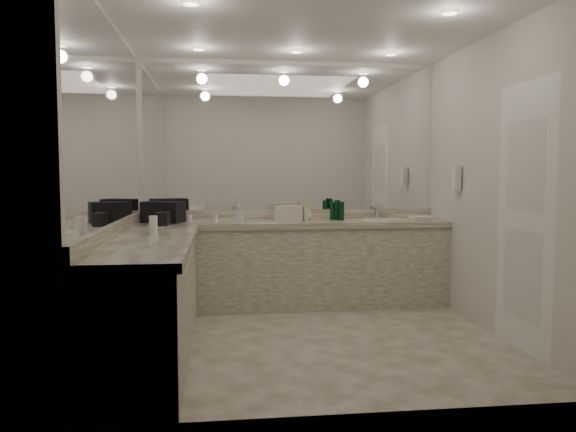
{
  "coord_description": "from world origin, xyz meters",
  "views": [
    {
      "loc": [
        -0.76,
        -4.59,
        1.39
      ],
      "look_at": [
        -0.15,
        0.4,
        1.01
      ],
      "focal_mm": 35.0,
      "sensor_mm": 36.0,
      "label": 1
    }
  ],
  "objects": [
    {
      "name": "mirror_left",
      "position": [
        -1.59,
        0.0,
        1.77
      ],
      "size": [
        0.01,
        2.92,
        1.55
      ],
      "primitive_type": "cube",
      "color": "white",
      "rests_on": "wall_left"
    },
    {
      "name": "mirror_back",
      "position": [
        0.0,
        1.49,
        1.77
      ],
      "size": [
        3.12,
        0.01,
        1.55
      ],
      "primitive_type": "cube",
      "color": "white",
      "rests_on": "wall_back"
    },
    {
      "name": "amenity_bottle_6",
      "position": [
        -0.18,
        1.21,
        0.95
      ],
      "size": [
        0.06,
        0.06,
        0.11
      ],
      "primitive_type": "cylinder",
      "color": "silver",
      "rests_on": "vanity_back_top"
    },
    {
      "name": "vanity_back_top",
      "position": [
        0.0,
        1.19,
        0.87
      ],
      "size": [
        3.2,
        0.64,
        0.06
      ],
      "primitive_type": "cube",
      "color": "beige",
      "rests_on": "vanity_back_base"
    },
    {
      "name": "hand_towel",
      "position": [
        1.38,
        1.18,
        0.92
      ],
      "size": [
        0.24,
        0.18,
        0.04
      ],
      "primitive_type": "cube",
      "rotation": [
        0.0,
        0.0,
        0.19
      ],
      "color": "white",
      "rests_on": "vanity_back_top"
    },
    {
      "name": "wall_left",
      "position": [
        -1.6,
        0.0,
        1.3
      ],
      "size": [
        0.02,
        3.0,
        2.6
      ],
      "primitive_type": "cube",
      "color": "beige",
      "rests_on": "floor"
    },
    {
      "name": "green_bottle_1",
      "position": [
        0.51,
        1.2,
        1.0
      ],
      "size": [
        0.07,
        0.07,
        0.2
      ],
      "primitive_type": "cylinder",
      "color": "#0B4E2A",
      "rests_on": "vanity_back_top"
    },
    {
      "name": "door",
      "position": [
        1.59,
        -0.5,
        1.05
      ],
      "size": [
        0.02,
        0.82,
        2.1
      ],
      "primitive_type": "cube",
      "color": "white",
      "rests_on": "wall_right"
    },
    {
      "name": "faucet",
      "position": [
        0.95,
        1.41,
        0.97
      ],
      "size": [
        0.24,
        0.16,
        0.14
      ],
      "primitive_type": "cube",
      "color": "silver",
      "rests_on": "vanity_back_top"
    },
    {
      "name": "amenity_bottle_1",
      "position": [
        -1.07,
        1.31,
        0.93
      ],
      "size": [
        0.06,
        0.06,
        0.06
      ],
      "primitive_type": "cylinder",
      "color": "silver",
      "rests_on": "vanity_back_top"
    },
    {
      "name": "wall_right",
      "position": [
        1.6,
        0.0,
        1.3
      ],
      "size": [
        0.02,
        3.0,
        2.6
      ],
      "primitive_type": "cube",
      "color": "beige",
      "rests_on": "floor"
    },
    {
      "name": "wall_back",
      "position": [
        0.0,
        1.5,
        1.3
      ],
      "size": [
        3.2,
        0.02,
        2.6
      ],
      "primitive_type": "cube",
      "color": "beige",
      "rests_on": "floor"
    },
    {
      "name": "amenity_bottle_3",
      "position": [
        0.15,
        1.23,
        0.95
      ],
      "size": [
        0.05,
        0.05,
        0.1
      ],
      "primitive_type": "cylinder",
      "color": "#E0B28C",
      "rests_on": "vanity_back_top"
    },
    {
      "name": "wall_phone",
      "position": [
        1.56,
        0.7,
        1.35
      ],
      "size": [
        0.06,
        0.1,
        0.24
      ],
      "primitive_type": "cube",
      "color": "white",
      "rests_on": "wall_right"
    },
    {
      "name": "vanity_left_base",
      "position": [
        -1.3,
        -0.3,
        0.42
      ],
      "size": [
        0.6,
        2.4,
        0.84
      ],
      "primitive_type": "cube",
      "color": "beige",
      "rests_on": "floor"
    },
    {
      "name": "amenity_bottle_2",
      "position": [
        -0.02,
        1.34,
        0.93
      ],
      "size": [
        0.04,
        0.04,
        0.06
      ],
      "primitive_type": "cylinder",
      "color": "#3F3F4C",
      "rests_on": "vanity_back_top"
    },
    {
      "name": "black_bag_spill",
      "position": [
        -1.3,
        0.84,
        0.97
      ],
      "size": [
        0.12,
        0.25,
        0.13
      ],
      "primitive_type": "cube",
      "rotation": [
        0.0,
        0.0,
        -0.04
      ],
      "color": "black",
      "rests_on": "vanity_left_top"
    },
    {
      "name": "vanity_left_top",
      "position": [
        -1.29,
        -0.3,
        0.87
      ],
      "size": [
        0.64,
        2.42,
        0.06
      ],
      "primitive_type": "cube",
      "color": "beige",
      "rests_on": "vanity_left_base"
    },
    {
      "name": "soap_bottle_b",
      "position": [
        -0.57,
        1.11,
        0.99
      ],
      "size": [
        0.1,
        0.1,
        0.17
      ],
      "primitive_type": "imported",
      "rotation": [
        0.0,
        0.0,
        -0.32
      ],
      "color": "silver",
      "rests_on": "vanity_back_top"
    },
    {
      "name": "amenity_bottle_0",
      "position": [
        -1.29,
        1.22,
        0.94
      ],
      "size": [
        0.06,
        0.06,
        0.08
      ],
      "primitive_type": "cylinder",
      "color": "#9966B2",
      "rests_on": "vanity_back_top"
    },
    {
      "name": "soap_bottle_a",
      "position": [
        -0.57,
        1.26,
        1.0
      ],
      "size": [
        0.1,
        0.1,
        0.21
      ],
      "primitive_type": "imported",
      "rotation": [
        0.0,
        0.0,
        -0.37
      ],
      "color": "beige",
      "rests_on": "vanity_back_top"
    },
    {
      "name": "lotion_left",
      "position": [
        -1.3,
        0.05,
        0.98
      ],
      "size": [
        0.07,
        0.07,
        0.16
      ],
      "primitive_type": "cylinder",
      "color": "white",
      "rests_on": "vanity_left_top"
    },
    {
      "name": "cream_cosmetic_case",
      "position": [
        -0.04,
        1.2,
        0.98
      ],
      "size": [
        0.32,
        0.23,
        0.16
      ],
      "primitive_type": "cube",
      "rotation": [
        0.0,
        0.0,
        -0.22
      ],
      "color": "beige",
      "rests_on": "vanity_back_top"
    },
    {
      "name": "vanity_back_base",
      "position": [
        0.0,
        1.2,
        0.42
      ],
      "size": [
        3.2,
        0.6,
        0.84
      ],
      "primitive_type": "cube",
      "color": "beige",
      "rests_on": "floor"
    },
    {
      "name": "amenity_bottle_5",
      "position": [
        -0.8,
        1.13,
        0.94
      ],
      "size": [
        0.04,
        0.04,
        0.07
      ],
      "primitive_type": "cylinder",
      "color": "white",
      "rests_on": "vanity_back_top"
    },
    {
      "name": "green_bottle_0",
      "position": [
        0.48,
        1.25,
        1.01
      ],
      "size": [
        0.07,
        0.07,
        0.21
      ],
      "primitive_type": "cylinder",
      "color": "#0B4E2A",
      "rests_on": "vanity_back_top"
    },
    {
      "name": "soap_bottle_c",
      "position": [
        0.14,
        1.23,
        0.99
      ],
      "size": [
        0.17,
        0.17,
        0.17
      ],
      "primitive_type": "imported",
      "rotation": [
        0.0,
        0.0,
        -0.26
      ],
      "color": "#EDD98A",
      "rests_on": "vanity_back_top"
    },
    {
      "name": "floor",
      "position": [
        0.0,
        0.0,
        0.0
      ],
      "size": [
        3.2,
        3.2,
        0.0
      ],
      "primitive_type": "plane",
      "color": "beige",
      "rests_on": "ground"
    },
    {
      "name": "backsplash_back",
      "position": [
        0.0,
        1.48,
        0.95
      ],
      "size": [
        3.2,
        0.04,
        0.1
      ],
      "primitive_type": "cube",
      "color": "beige",
      "rests_on": "vanity_back_top"
    },
    {
      "name": "amenity_bottle_4",
      "position": [
        0.13,
        1.15,
        0.97
      ],
      "size": [
        0.05,
        0.05,
        0.14
      ],
      "primitive_type": "cylinder",
      "color": "silver",
      "rests_on": "vanity_back_top"
    },
    {
      "name": "green_bottle_2",
      "position": [
        0.44,
        1.27,
        0.99
      ],
      "size": [
        0.06,
        0.06,
        0.19
      ],
      "primitive_type": "cylinder",
      "color": "#0B4E2A",
      "rests_on": "vanity_back_top"
    },
    {
      "name": "sink",
      "position": [
        0.95,
        1.2,
        0.9
      ],
      "size": [
        0.44,
        0.44,
        0.03
      ],
      "primitive_type": "cylinder",
      "color": "white",
      "rests_on": "vanity_back_top"
    },
    {
      "name": "ceiling",
      "position": [
        0.0,
        0.0,
        2.6
      ],
      "size": [
        3.2,
        3.2,
        0.0
      ],
      "primitive_type": "plane",
      "color": "white",
      "rests_on": "floor"
    },
    {
      "name": "backsplash_left",
      "position": [
        -1.58,
        0.0,
        0.95
      ],
      "size": [
        0.04,
        3.0,
        0.1
      ],
      "primitive_type": "cube",
      "color": "beige",
      "rests_on": "vanity_left_top"
    },
    {
      "name": "black_toiletry_bag",
      "position": [
        -1.33,
        1.16,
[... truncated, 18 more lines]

